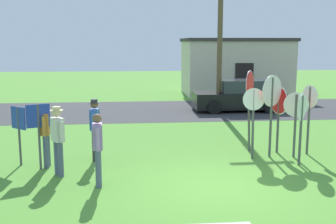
{
  "coord_description": "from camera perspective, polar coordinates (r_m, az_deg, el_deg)",
  "views": [
    {
      "loc": [
        -1.96,
        -8.74,
        3.24
      ],
      "look_at": [
        -0.86,
        2.74,
        1.3
      ],
      "focal_mm": 43.52,
      "sensor_mm": 36.0,
      "label": 1
    }
  ],
  "objects": [
    {
      "name": "person_with_sunhat",
      "position": [
        9.41,
        -9.81,
        -4.69
      ],
      "size": [
        0.25,
        0.57,
        1.69
      ],
      "color": "#4C5670",
      "rests_on": "ground"
    },
    {
      "name": "info_panel_leftmost",
      "position": [
        10.95,
        -17.68,
        -1.73
      ],
      "size": [
        0.56,
        0.26,
        1.72
      ],
      "color": "#4C4C51",
      "rests_on": "ground"
    },
    {
      "name": "person_in_teal",
      "position": [
        10.35,
        -15.19,
        -3.38
      ],
      "size": [
        0.38,
        0.5,
        1.74
      ],
      "color": "#4C5670",
      "rests_on": "ground"
    },
    {
      "name": "utility_pole",
      "position": [
        19.47,
        7.32,
        12.15
      ],
      "size": [
        1.8,
        0.24,
        7.94
      ],
      "color": "brown",
      "rests_on": "ground"
    },
    {
      "name": "stop_sign_center_cluster",
      "position": [
        12.11,
        17.45,
        -0.25
      ],
      "size": [
        0.68,
        0.2,
        1.89
      ],
      "color": "#474C4C",
      "rests_on": "ground"
    },
    {
      "name": "ground_plane",
      "position": [
        9.53,
        6.86,
        -10.41
      ],
      "size": [
        80.0,
        80.0,
        0.0
      ],
      "primitive_type": "plane",
      "color": "#518E33"
    },
    {
      "name": "person_in_blue",
      "position": [
        11.17,
        -16.74,
        -2.69
      ],
      "size": [
        0.23,
        0.57,
        1.69
      ],
      "color": "#4C5670",
      "rests_on": "ground"
    },
    {
      "name": "info_panel_middle",
      "position": [
        11.53,
        -20.18,
        -1.76
      ],
      "size": [
        0.47,
        0.42,
        1.6
      ],
      "color": "#4C4C51",
      "rests_on": "ground"
    },
    {
      "name": "person_on_left",
      "position": [
        11.48,
        -10.21,
        -1.94
      ],
      "size": [
        0.32,
        0.57,
        1.74
      ],
      "color": "#2D2D33",
      "rests_on": "ground"
    },
    {
      "name": "stop_sign_nearest",
      "position": [
        12.57,
        19.19,
        0.52
      ],
      "size": [
        0.18,
        0.65,
        2.06
      ],
      "color": "#474C4C",
      "rests_on": "ground"
    },
    {
      "name": "stop_sign_leaning_right",
      "position": [
        12.5,
        15.23,
        0.59
      ],
      "size": [
        0.23,
        0.82,
        2.0
      ],
      "color": "#474C4C",
      "rests_on": "ground"
    },
    {
      "name": "parked_car_on_street",
      "position": [
        20.16,
        9.9,
        2.14
      ],
      "size": [
        4.31,
        2.04,
        1.51
      ],
      "color": "black",
      "rests_on": "ground"
    },
    {
      "name": "building_background",
      "position": [
        26.8,
        9.44,
        6.34
      ],
      "size": [
        6.75,
        4.27,
        3.58
      ],
      "color": "beige",
      "rests_on": "ground"
    },
    {
      "name": "stop_sign_rear_right",
      "position": [
        11.69,
        11.86,
        0.02
      ],
      "size": [
        0.63,
        0.15,
        2.02
      ],
      "color": "#474C4C",
      "rests_on": "ground"
    },
    {
      "name": "stop_sign_leaning_left",
      "position": [
        11.35,
        18.16,
        -0.67
      ],
      "size": [
        0.49,
        0.56,
        1.95
      ],
      "color": "#474C4C",
      "rests_on": "ground"
    },
    {
      "name": "stop_sign_far_back",
      "position": [
        11.92,
        14.3,
        1.55
      ],
      "size": [
        0.74,
        0.52,
        2.37
      ],
      "color": "#474C4C",
      "rests_on": "ground"
    },
    {
      "name": "street_asphalt",
      "position": [
        20.07,
        0.2,
        0.27
      ],
      "size": [
        60.0,
        6.4,
        0.01
      ],
      "primitive_type": "cube",
      "color": "#38383A",
      "rests_on": "ground"
    },
    {
      "name": "stop_sign_tallest",
      "position": [
        12.45,
        11.36,
        2.28
      ],
      "size": [
        0.49,
        0.76,
        2.46
      ],
      "color": "#474C4C",
      "rests_on": "ground"
    }
  ]
}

